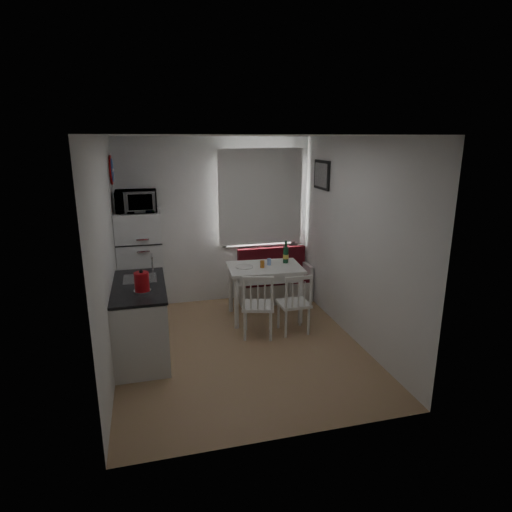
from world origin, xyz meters
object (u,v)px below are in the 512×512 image
Objects in this scene: microwave at (136,201)px; kettle at (142,282)px; dining_table at (265,272)px; kitchen_counter at (141,320)px; chair_left at (260,299)px; fridge at (141,265)px; wine_bottle at (286,252)px; chair_right at (296,298)px; bench at (274,283)px.

kettle is at bearing -88.84° from microwave.
microwave is (-1.73, 0.49, 1.03)m from dining_table.
microwave reaches higher than kitchen_counter.
chair_left is at bearing -106.96° from dining_table.
chair_left is 1.92m from fridge.
kitchen_counter is 3.98× the size of wine_bottle.
kettle is (0.05, -0.29, 0.57)m from kitchen_counter.
chair_right is (2.00, 0.05, 0.07)m from kitchen_counter.
chair_left is (-0.59, -1.30, 0.27)m from bench.
chair_left is (1.50, 0.05, 0.10)m from kitchen_counter.
wine_bottle reaches higher than dining_table.
chair_left is at bearing 178.95° from chair_right.
dining_table is 4.21× the size of kettle.
fridge is (-1.98, 1.19, 0.26)m from chair_right.
kitchen_counter is 5.07× the size of kettle.
microwave is at bearing -90.00° from fridge.
dining_table is 2.40× the size of chair_right.
dining_table is at bearing -15.66° from microwave.
chair_right is 2.58m from microwave.
chair_left is at bearing -128.23° from wine_bottle.
chair_right is 2.04m from kettle.
chair_right is at bearing -65.45° from dining_table.
kitchen_counter is 1.11× the size of bench.
chair_left is at bearing 13.16° from kettle.
chair_right is at bearing -29.98° from microwave.
fridge is 1.56m from kettle.
bench is 1.46m from chair_left.
microwave is 1.67× the size of wine_bottle.
wine_bottle is (2.08, -0.44, 0.17)m from fridge.
chair_right is (0.50, 0.00, -0.03)m from chair_left.
microwave is 2.25m from wine_bottle.
fridge is at bearing 156.41° from chair_left.
wine_bottle is at bearing -11.82° from fridge.
fridge reaches higher than wine_bottle.
kettle is (-1.95, -0.34, 0.50)m from chair_right.
fridge reaches higher than bench.
bench is 1.33m from chair_right.
kettle is 2.33m from wine_bottle.
kitchen_counter reaches higher than chair_left.
kitchen_counter is at bearing -158.94° from wine_bottle.
wine_bottle is (2.05, 1.10, -0.08)m from kettle.
microwave reaches higher than chair_right.
microwave reaches higher than bench.
microwave reaches higher than fridge.
dining_table is 0.72m from chair_right.
chair_right reaches higher than dining_table.
bench is at bearing 38.90° from kettle.
kettle is at bearing -80.38° from kitchen_counter.
bench is 2.60× the size of chair_right.
kitchen_counter is 2.31m from wine_bottle.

